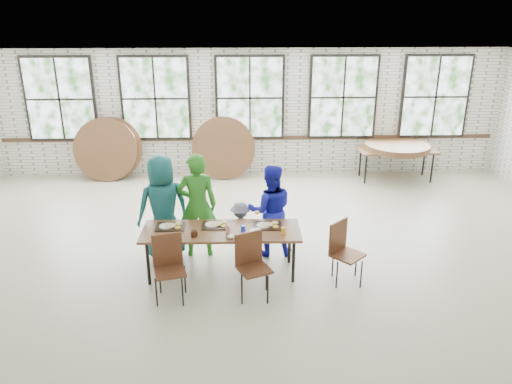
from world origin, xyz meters
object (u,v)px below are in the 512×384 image
dining_table (221,233)px  chair_near_right (251,260)px  chair_near_left (169,261)px  storage_table (397,152)px

dining_table → chair_near_right: (0.44, -0.62, -0.13)m
chair_near_left → chair_near_right: bearing=-13.9°
chair_near_left → storage_table: (4.72, 4.92, 0.13)m
chair_near_left → storage_table: chair_near_left is taller
dining_table → chair_near_right: size_ratio=2.54×
dining_table → storage_table: 5.87m
chair_near_right → storage_table: bearing=29.9°
chair_near_right → dining_table: bearing=101.4°
chair_near_left → storage_table: bearing=31.9°
dining_table → chair_near_left: chair_near_left is taller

